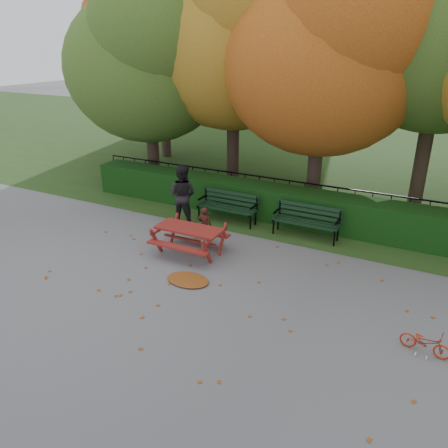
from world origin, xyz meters
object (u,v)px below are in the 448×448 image
at_px(tree_c, 334,47).
at_px(bicycle, 425,342).
at_px(child, 205,225).
at_px(adult, 182,195).
at_px(bench_right, 307,219).
at_px(tree_a, 150,56).
at_px(bench_left, 228,204).
at_px(picnic_table, 189,233).
at_px(tree_f, 164,22).
at_px(tree_b, 240,27).

relative_size(tree_c, bicycle, 9.59).
bearing_deg(child, adult, -50.94).
xyz_separation_m(bench_right, child, (-2.27, -1.64, -0.02)).
bearing_deg(tree_a, adult, -43.62).
bearing_deg(bench_left, adult, -143.41).
xyz_separation_m(bench_left, picnic_table, (0.12, -2.38, 0.03)).
relative_size(tree_f, bench_left, 5.10).
xyz_separation_m(tree_b, tree_f, (-4.69, 2.49, 0.29)).
height_order(tree_f, picnic_table, tree_f).
bearing_deg(bicycle, child, 77.76).
xyz_separation_m(tree_c, bicycle, (3.58, -6.05, -4.61)).
xyz_separation_m(tree_c, tree_f, (-7.97, 3.28, 0.87)).
xyz_separation_m(bench_left, child, (0.13, -1.64, -0.02)).
distance_m(tree_a, tree_b, 3.11).
bearing_deg(picnic_table, tree_b, 102.03).
distance_m(tree_c, bench_right, 4.87).
xyz_separation_m(tree_c, adult, (-3.21, -3.06, -3.93)).
bearing_deg(bench_left, tree_a, 154.24).
height_order(bench_left, bench_right, same).
distance_m(bench_left, bicycle, 6.86).
distance_m(tree_b, adult, 5.93).
height_order(tree_b, adult, tree_b).
relative_size(tree_c, bench_left, 4.44).
distance_m(tree_a, tree_c, 6.04).
distance_m(tree_b, bicycle, 10.98).
bearing_deg(adult, child, 138.26).
bearing_deg(bench_right, tree_c, 96.70).
xyz_separation_m(child, adult, (-1.21, 0.84, 0.39)).
relative_size(tree_b, tree_f, 0.96).
bearing_deg(tree_f, picnic_table, -53.06).
xyz_separation_m(tree_b, picnic_table, (1.26, -5.43, -4.85)).
height_order(bench_right, bicycle, bench_right).
bearing_deg(tree_a, picnic_table, -46.73).
distance_m(bench_left, child, 1.65).
distance_m(tree_c, tree_f, 8.66).
bearing_deg(tree_c, tree_f, 157.65).
bearing_deg(tree_c, picnic_table, -113.44).
bearing_deg(tree_a, tree_f, 117.98).
bearing_deg(bench_left, child, -85.36).
relative_size(tree_b, child, 8.83).
distance_m(tree_a, adult, 5.31).
xyz_separation_m(tree_f, bicycle, (11.55, -9.32, -5.47)).
relative_size(tree_b, bicycle, 10.53).
relative_size(bench_left, adult, 1.01).
height_order(tree_a, bench_left, tree_a).
xyz_separation_m(tree_a, tree_b, (2.74, 1.17, 0.88)).
bearing_deg(bench_right, adult, -167.03).
distance_m(tree_b, picnic_table, 7.39).
height_order(picnic_table, adult, adult).
bearing_deg(tree_c, bicycle, -59.36).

